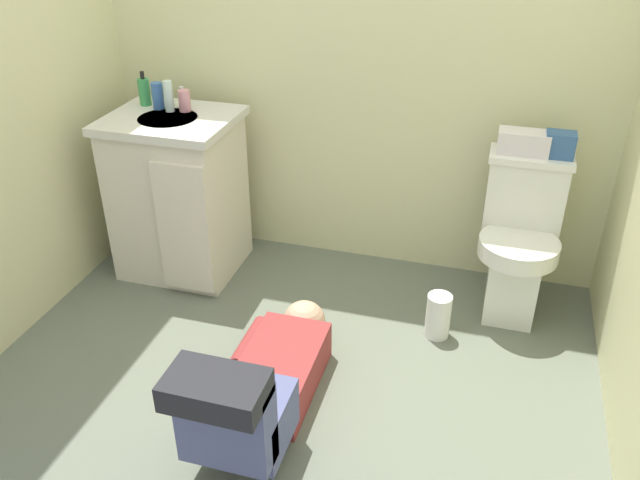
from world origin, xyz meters
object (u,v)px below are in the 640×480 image
at_px(bottle_clear, 169,96).
at_px(bottle_pink, 185,101).
at_px(faucet, 182,97).
at_px(bottle_blue, 158,96).
at_px(toilet, 519,240).
at_px(tissue_box, 524,142).
at_px(paper_towel_roll, 438,316).
at_px(person_plumber, 261,384).
at_px(soap_dispenser, 144,91).
at_px(toiletry_bag, 560,145).
at_px(vanity_cabinet, 179,194).

bearing_deg(bottle_clear, bottle_pink, 19.02).
bearing_deg(faucet, bottle_pink, -52.23).
bearing_deg(faucet, bottle_blue, -152.64).
distance_m(toilet, tissue_box, 0.44).
distance_m(bottle_clear, paper_towel_roll, 1.62).
height_order(person_plumber, soap_dispenser, soap_dispenser).
bearing_deg(toilet, person_plumber, -130.31).
bearing_deg(person_plumber, faucet, 125.97).
relative_size(toiletry_bag, bottle_clear, 0.84).
height_order(bottle_clear, bottle_pink, bottle_clear).
relative_size(toilet, bottle_clear, 5.10).
bearing_deg(bottle_clear, paper_towel_roll, -12.33).
bearing_deg(bottle_clear, vanity_cabinet, -64.97).
relative_size(toiletry_bag, bottle_blue, 0.98).
distance_m(toilet, vanity_cabinet, 1.65).
xyz_separation_m(toilet, tissue_box, (-0.04, 0.09, 0.43)).
distance_m(toiletry_bag, bottle_clear, 1.79).
relative_size(person_plumber, paper_towel_roll, 5.04).
height_order(person_plumber, bottle_pink, bottle_pink).
xyz_separation_m(person_plumber, bottle_blue, (-0.88, 1.03, 0.71)).
bearing_deg(tissue_box, person_plumber, -126.47).
bearing_deg(tissue_box, toiletry_bag, 0.00).
xyz_separation_m(faucet, bottle_clear, (-0.03, -0.07, 0.02)).
distance_m(toilet, toiletry_bag, 0.46).
bearing_deg(person_plumber, toilet, 49.69).
height_order(person_plumber, bottle_blue, bottle_blue).
relative_size(bottle_clear, bottle_pink, 1.45).
bearing_deg(soap_dispenser, bottle_blue, -19.87).
height_order(bottle_clear, paper_towel_roll, bottle_clear).
bearing_deg(person_plumber, toiletry_bag, 48.86).
distance_m(faucet, person_plumber, 1.50).
bearing_deg(toiletry_bag, bottle_pink, -177.22).
distance_m(soap_dispenser, bottle_pink, 0.23).
relative_size(vanity_cabinet, faucet, 8.20).
height_order(tissue_box, paper_towel_roll, tissue_box).
bearing_deg(toiletry_bag, faucet, -178.85).
height_order(person_plumber, tissue_box, tissue_box).
distance_m(faucet, tissue_box, 1.61).
bearing_deg(vanity_cabinet, soap_dispenser, 146.90).
relative_size(vanity_cabinet, toiletry_bag, 6.61).
bearing_deg(bottle_pink, toilet, -0.25).
distance_m(vanity_cabinet, tissue_box, 1.66).
bearing_deg(person_plumber, paper_towel_roll, 51.09).
bearing_deg(bottle_blue, paper_towel_roll, -12.51).
distance_m(tissue_box, paper_towel_roll, 0.85).
bearing_deg(bottle_pink, person_plumber, -54.11).
height_order(vanity_cabinet, person_plumber, vanity_cabinet).
bearing_deg(soap_dispenser, paper_towel_roll, -12.95).
bearing_deg(person_plumber, soap_dispenser, 132.57).
distance_m(faucet, bottle_blue, 0.11).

